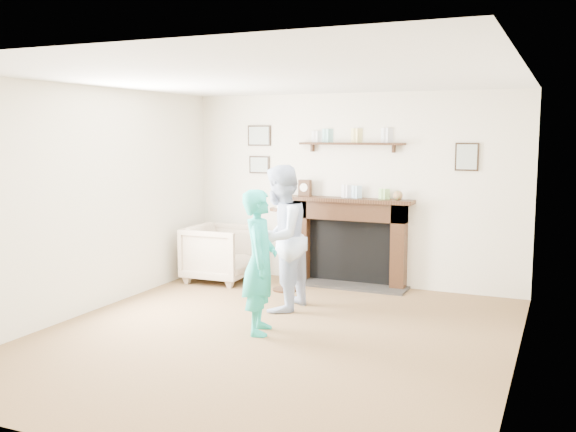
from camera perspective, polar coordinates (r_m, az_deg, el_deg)
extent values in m
plane|color=brown|center=(6.41, -1.43, -10.68)|extent=(5.00, 5.00, 0.00)
cube|color=beige|center=(8.45, 5.75, 2.35)|extent=(4.50, 0.04, 2.50)
cube|color=beige|center=(7.37, -17.52, 1.31)|extent=(0.04, 5.00, 2.50)
cube|color=beige|center=(5.57, 19.97, -0.66)|extent=(0.04, 5.00, 2.50)
cube|color=silver|center=(6.11, -1.51, 12.20)|extent=(4.50, 5.00, 0.04)
cube|color=black|center=(8.67, 1.33, -2.14)|extent=(0.18, 0.20, 1.10)
cube|color=black|center=(8.27, 9.83, -2.72)|extent=(0.18, 0.20, 1.10)
cube|color=black|center=(8.39, 5.51, 0.46)|extent=(1.50, 0.20, 0.24)
cube|color=black|center=(8.54, 5.61, -3.15)|extent=(1.14, 0.06, 0.86)
cube|color=#2C2A27|center=(8.45, 5.18, -6.14)|extent=(1.60, 0.44, 0.03)
cube|color=black|center=(8.34, 5.46, 1.43)|extent=(1.68, 0.26, 0.05)
cube|color=black|center=(8.35, 5.64, 6.42)|extent=(1.40, 0.15, 0.03)
cube|color=black|center=(8.92, -2.57, 7.15)|extent=(0.34, 0.03, 0.28)
cube|color=black|center=(8.93, -2.56, 4.58)|extent=(0.30, 0.03, 0.24)
cube|color=black|center=(8.08, 15.62, 5.09)|extent=(0.28, 0.03, 0.34)
cube|color=black|center=(8.54, 1.52, 2.51)|extent=(0.16, 0.09, 0.22)
cylinder|color=silver|center=(8.50, 1.40, 2.55)|extent=(0.11, 0.01, 0.11)
sphere|color=green|center=(8.16, 9.74, 1.82)|extent=(0.12, 0.12, 0.12)
imported|color=tan|center=(8.77, -6.02, -5.74)|extent=(0.87, 0.84, 0.76)
imported|color=#C9D9FC|center=(7.35, -0.71, -8.30)|extent=(0.65, 0.82, 1.64)
imported|color=#1FA8B3|center=(6.55, -2.48, -10.27)|extent=(0.50, 0.61, 1.44)
cylinder|color=black|center=(8.20, -0.28, -6.54)|extent=(0.31, 0.31, 0.02)
cylinder|color=black|center=(8.10, -0.28, -3.03)|extent=(0.07, 0.07, 1.00)
cylinder|color=black|center=(8.02, -0.29, 0.61)|extent=(0.38, 0.38, 0.03)
cylinder|color=silver|center=(8.02, -0.29, 0.75)|extent=(0.26, 0.26, 0.01)
cylinder|color=white|center=(8.01, -0.29, 1.03)|extent=(0.20, 0.20, 0.07)
cylinder|color=beige|center=(8.00, -0.29, 1.49)|extent=(0.01, 0.01, 0.06)
sphere|color=orange|center=(8.00, -0.29, 1.76)|extent=(0.02, 0.02, 0.02)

